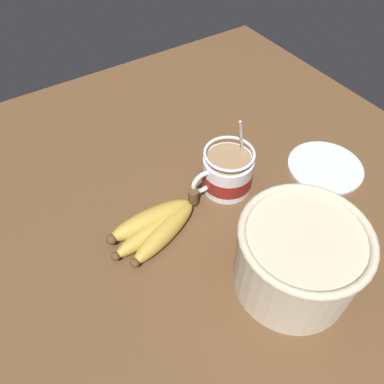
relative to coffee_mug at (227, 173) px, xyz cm
name	(u,v)px	position (x,y,z in cm)	size (l,w,h in cm)	color
table	(198,210)	(7.28, 0.79, -5.94)	(111.44, 111.44, 3.85)	brown
coffee_mug	(227,173)	(0.00, 0.00, 0.00)	(13.52, 10.10, 15.93)	silver
banana_bunch	(157,226)	(17.48, 2.45, -2.03)	(19.80, 10.38, 4.40)	#4C381E
woven_basket	(298,257)	(3.65, 22.93, 3.12)	(19.85, 19.85, 13.63)	beige
small_plate	(325,167)	(-21.10, 7.30, -3.72)	(15.96, 15.96, 0.60)	silver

